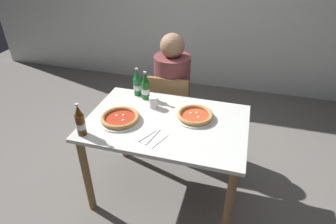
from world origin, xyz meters
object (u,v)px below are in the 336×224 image
object	(u,v)px
pizza_margherita_near	(120,118)
beer_bottle_center	(146,88)
paper_cup	(154,102)
chair_behind_table	(171,108)
beer_bottle_right	(137,84)
beer_bottle_left	(80,122)
pizza_marinara_far	(195,116)
dining_table_main	(166,133)
napkin_with_cutlery	(150,137)
diner_seated	(172,97)

from	to	relation	value
pizza_margherita_near	beer_bottle_center	size ratio (longest dim) A/B	1.28
beer_bottle_center	paper_cup	distance (m)	0.17
pizza_margherita_near	paper_cup	bearing A→B (deg)	54.70
chair_behind_table	beer_bottle_right	bearing A→B (deg)	51.39
beer_bottle_left	beer_bottle_right	size ratio (longest dim) A/B	1.00
chair_behind_table	pizza_margherita_near	bearing A→B (deg)	73.21
chair_behind_table	pizza_marinara_far	world-z (taller)	chair_behind_table
dining_table_main	napkin_with_cutlery	distance (m)	0.25
dining_table_main	diner_seated	xyz separation A→B (m)	(-0.13, 0.66, -0.05)
pizza_marinara_far	chair_behind_table	bearing A→B (deg)	123.11
beer_bottle_right	dining_table_main	bearing A→B (deg)	-43.05
pizza_margherita_near	pizza_marinara_far	size ratio (longest dim) A/B	1.06
pizza_marinara_far	napkin_with_cutlery	distance (m)	0.41
beer_bottle_left	napkin_with_cutlery	size ratio (longest dim) A/B	1.07
chair_behind_table	napkin_with_cutlery	bearing A→B (deg)	94.78
beer_bottle_right	paper_cup	xyz separation A→B (m)	(0.20, -0.16, -0.06)
paper_cup	napkin_with_cutlery	bearing A→B (deg)	-75.15
beer_bottle_center	beer_bottle_right	world-z (taller)	same
diner_seated	beer_bottle_right	distance (m)	0.48
pizza_margherita_near	beer_bottle_center	bearing A→B (deg)	78.96
diner_seated	pizza_margherita_near	bearing A→B (deg)	-104.91
beer_bottle_left	napkin_with_cutlery	distance (m)	0.49
pizza_margherita_near	beer_bottle_left	xyz separation A→B (m)	(-0.19, -0.23, 0.08)
chair_behind_table	pizza_marinara_far	distance (m)	0.67
beer_bottle_left	beer_bottle_right	distance (m)	0.66
dining_table_main	chair_behind_table	size ratio (longest dim) A/B	1.41
diner_seated	beer_bottle_right	size ratio (longest dim) A/B	4.89
beer_bottle_center	paper_cup	size ratio (longest dim) A/B	2.60
dining_table_main	beer_bottle_center	bearing A→B (deg)	132.68
pizza_marinara_far	paper_cup	size ratio (longest dim) A/B	3.16
dining_table_main	paper_cup	size ratio (longest dim) A/B	12.63
diner_seated	paper_cup	distance (m)	0.54
beer_bottle_left	beer_bottle_center	xyz separation A→B (m)	(0.26, 0.60, 0.00)
dining_table_main	pizza_marinara_far	xyz separation A→B (m)	(0.20, 0.10, 0.14)
chair_behind_table	beer_bottle_left	world-z (taller)	beer_bottle_left
pizza_marinara_far	beer_bottle_right	bearing A→B (deg)	157.62
beer_bottle_left	napkin_with_cutlery	bearing A→B (deg)	11.95
beer_bottle_left	pizza_marinara_far	bearing A→B (deg)	30.11
beer_bottle_right	pizza_marinara_far	bearing A→B (deg)	-22.38
pizza_margherita_near	beer_bottle_left	size ratio (longest dim) A/B	1.28
beer_bottle_center	paper_cup	world-z (taller)	beer_bottle_center
pizza_margherita_near	pizza_marinara_far	world-z (taller)	same
pizza_marinara_far	beer_bottle_center	xyz separation A→B (m)	(-0.46, 0.18, 0.08)
pizza_marinara_far	napkin_with_cutlery	bearing A→B (deg)	-128.34
pizza_margherita_near	napkin_with_cutlery	world-z (taller)	pizza_margherita_near
dining_table_main	chair_behind_table	bearing A→B (deg)	102.26
pizza_margherita_near	chair_behind_table	bearing A→B (deg)	73.99
pizza_margherita_near	beer_bottle_center	world-z (taller)	beer_bottle_center
diner_seated	beer_bottle_left	world-z (taller)	diner_seated
beer_bottle_center	paper_cup	xyz separation A→B (m)	(0.11, -0.12, -0.06)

